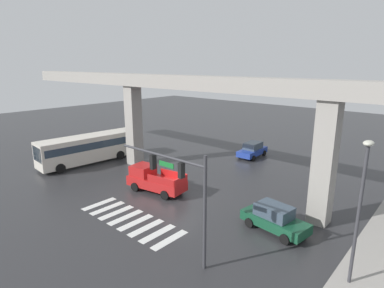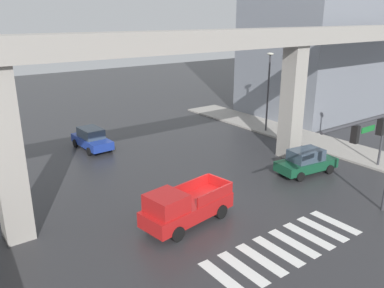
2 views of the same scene
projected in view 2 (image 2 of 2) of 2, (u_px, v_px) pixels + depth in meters
ground_plane at (215, 206)px, 22.24m from camera, size 120.00×120.00×0.00m
crosswalk_stripes at (286, 247)px, 18.25m from camera, size 8.25×2.80×0.01m
elevated_overpass at (183, 57)px, 22.09m from camera, size 56.36×1.84×9.52m
sidewalk_east at (336, 147)px, 31.87m from camera, size 4.00×36.00×0.15m
pickup_truck at (183, 207)px, 19.93m from camera, size 5.33×2.65×2.08m
sedan_dark_green at (306, 161)px, 26.57m from camera, size 4.49×2.37×1.72m
sedan_blue at (92, 139)px, 31.48m from camera, size 2.11×4.37×1.72m
traffic_signal_mast at (377, 141)px, 19.41m from camera, size 6.49×0.32×6.20m
street_lamp_mid_block at (269, 83)px, 34.91m from camera, size 0.44×0.70×7.24m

